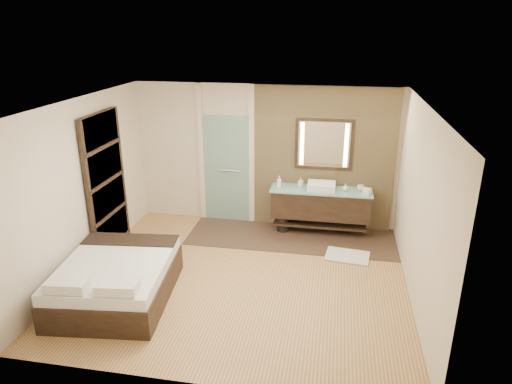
% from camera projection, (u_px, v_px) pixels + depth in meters
% --- Properties ---
extents(floor, '(5.00, 5.00, 0.00)m').
position_uv_depth(floor, '(242.00, 278.00, 7.09)').
color(floor, olive).
rests_on(floor, ground).
extents(tile_strip, '(3.80, 1.30, 0.01)m').
position_uv_depth(tile_strip, '(291.00, 237.00, 8.46)').
color(tile_strip, '#3C2D20').
rests_on(tile_strip, floor).
extents(stone_wall, '(2.60, 0.08, 2.70)m').
position_uv_depth(stone_wall, '(323.00, 159.00, 8.48)').
color(stone_wall, tan).
rests_on(stone_wall, floor).
extents(vanity, '(1.85, 0.55, 0.88)m').
position_uv_depth(vanity, '(320.00, 204.00, 8.47)').
color(vanity, black).
rests_on(vanity, stone_wall).
extents(mirror_unit, '(1.06, 0.04, 0.96)m').
position_uv_depth(mirror_unit, '(324.00, 144.00, 8.32)').
color(mirror_unit, black).
rests_on(mirror_unit, stone_wall).
extents(frosted_door, '(1.10, 0.12, 2.70)m').
position_uv_depth(frosted_door, '(227.00, 165.00, 8.85)').
color(frosted_door, silver).
rests_on(frosted_door, floor).
extents(shoji_partition, '(0.06, 1.20, 2.40)m').
position_uv_depth(shoji_partition, '(107.00, 184.00, 7.62)').
color(shoji_partition, black).
rests_on(shoji_partition, floor).
extents(bed, '(1.67, 2.00, 0.71)m').
position_uv_depth(bed, '(116.00, 280.00, 6.49)').
color(bed, black).
rests_on(bed, floor).
extents(bath_mat, '(0.78, 0.59, 0.02)m').
position_uv_depth(bath_mat, '(347.00, 256.00, 7.74)').
color(bath_mat, silver).
rests_on(bath_mat, floor).
extents(waste_bin, '(0.23, 0.23, 0.29)m').
position_uv_depth(waste_bin, '(283.00, 224.00, 8.67)').
color(waste_bin, black).
rests_on(waste_bin, floor).
extents(tissue_box, '(0.16, 0.16, 0.10)m').
position_uv_depth(tissue_box, '(367.00, 191.00, 8.13)').
color(tissue_box, white).
rests_on(tissue_box, vanity).
extents(soap_bottle_a, '(0.11, 0.11, 0.22)m').
position_uv_depth(soap_bottle_a, '(279.00, 182.00, 8.42)').
color(soap_bottle_a, white).
rests_on(soap_bottle_a, vanity).
extents(soap_bottle_b, '(0.10, 0.10, 0.17)m').
position_uv_depth(soap_bottle_b, '(301.00, 182.00, 8.48)').
color(soap_bottle_b, '#B2B2B2').
rests_on(soap_bottle_b, vanity).
extents(soap_bottle_c, '(0.14, 0.14, 0.14)m').
position_uv_depth(soap_bottle_c, '(345.00, 187.00, 8.26)').
color(soap_bottle_c, silver).
rests_on(soap_bottle_c, vanity).
extents(cup, '(0.16, 0.16, 0.10)m').
position_uv_depth(cup, '(361.00, 188.00, 8.29)').
color(cup, white).
rests_on(cup, vanity).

